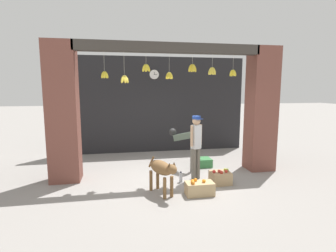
{
  "coord_description": "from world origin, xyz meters",
  "views": [
    {
      "loc": [
        -1.23,
        -6.25,
        2.24
      ],
      "look_at": [
        0.0,
        0.43,
        1.26
      ],
      "focal_mm": 28.0,
      "sensor_mm": 36.0,
      "label": 1
    }
  ],
  "objects_px": {
    "fruit_crate_oranges": "(199,188)",
    "produce_box_green": "(204,162)",
    "water_bottle": "(181,177)",
    "dog": "(162,169)",
    "worker_stooping": "(186,143)",
    "fruit_crate_apples": "(220,177)",
    "shopkeeper": "(196,143)",
    "wall_clock": "(154,74)"
  },
  "relations": [
    {
      "from": "fruit_crate_oranges",
      "to": "produce_box_green",
      "type": "relative_size",
      "value": 1.38
    },
    {
      "from": "water_bottle",
      "to": "fruit_crate_oranges",
      "type": "bearing_deg",
      "value": -75.26
    },
    {
      "from": "dog",
      "to": "worker_stooping",
      "type": "bearing_deg",
      "value": 126.03
    },
    {
      "from": "dog",
      "to": "worker_stooping",
      "type": "height_order",
      "value": "worker_stooping"
    },
    {
      "from": "fruit_crate_oranges",
      "to": "worker_stooping",
      "type": "bearing_deg",
      "value": 85.17
    },
    {
      "from": "fruit_crate_apples",
      "to": "water_bottle",
      "type": "bearing_deg",
      "value": 163.3
    },
    {
      "from": "shopkeeper",
      "to": "fruit_crate_oranges",
      "type": "relative_size",
      "value": 2.67
    },
    {
      "from": "water_bottle",
      "to": "worker_stooping",
      "type": "bearing_deg",
      "value": 68.78
    },
    {
      "from": "fruit_crate_apples",
      "to": "produce_box_green",
      "type": "distance_m",
      "value": 1.42
    },
    {
      "from": "fruit_crate_oranges",
      "to": "wall_clock",
      "type": "relative_size",
      "value": 1.73
    },
    {
      "from": "water_bottle",
      "to": "fruit_crate_apples",
      "type": "bearing_deg",
      "value": -16.7
    },
    {
      "from": "fruit_crate_apples",
      "to": "produce_box_green",
      "type": "height_order",
      "value": "fruit_crate_apples"
    },
    {
      "from": "fruit_crate_oranges",
      "to": "fruit_crate_apples",
      "type": "relative_size",
      "value": 1.29
    },
    {
      "from": "fruit_crate_oranges",
      "to": "fruit_crate_apples",
      "type": "xyz_separation_m",
      "value": [
        0.68,
        0.54,
        0.01
      ]
    },
    {
      "from": "fruit_crate_apples",
      "to": "dog",
      "type": "bearing_deg",
      "value": -165.86
    },
    {
      "from": "dog",
      "to": "fruit_crate_apples",
      "type": "bearing_deg",
      "value": 80.52
    },
    {
      "from": "worker_stooping",
      "to": "fruit_crate_apples",
      "type": "bearing_deg",
      "value": -109.65
    },
    {
      "from": "produce_box_green",
      "to": "worker_stooping",
      "type": "bearing_deg",
      "value": -159.5
    },
    {
      "from": "worker_stooping",
      "to": "water_bottle",
      "type": "bearing_deg",
      "value": -154.94
    },
    {
      "from": "water_bottle",
      "to": "produce_box_green",
      "type": "bearing_deg",
      "value": 50.42
    },
    {
      "from": "shopkeeper",
      "to": "produce_box_green",
      "type": "distance_m",
      "value": 1.39
    },
    {
      "from": "worker_stooping",
      "to": "water_bottle",
      "type": "height_order",
      "value": "worker_stooping"
    },
    {
      "from": "shopkeeper",
      "to": "fruit_crate_oranges",
      "type": "distance_m",
      "value": 1.26
    },
    {
      "from": "shopkeeper",
      "to": "fruit_crate_apples",
      "type": "relative_size",
      "value": 3.45
    },
    {
      "from": "fruit_crate_oranges",
      "to": "water_bottle",
      "type": "relative_size",
      "value": 2.25
    },
    {
      "from": "produce_box_green",
      "to": "water_bottle",
      "type": "height_order",
      "value": "water_bottle"
    },
    {
      "from": "fruit_crate_oranges",
      "to": "wall_clock",
      "type": "height_order",
      "value": "wall_clock"
    },
    {
      "from": "fruit_crate_oranges",
      "to": "produce_box_green",
      "type": "xyz_separation_m",
      "value": [
        0.74,
        1.97,
        -0.03
      ]
    },
    {
      "from": "dog",
      "to": "fruit_crate_oranges",
      "type": "relative_size",
      "value": 1.69
    },
    {
      "from": "shopkeeper",
      "to": "water_bottle",
      "type": "bearing_deg",
      "value": -2.68
    },
    {
      "from": "fruit_crate_oranges",
      "to": "fruit_crate_apples",
      "type": "bearing_deg",
      "value": 38.49
    },
    {
      "from": "shopkeeper",
      "to": "wall_clock",
      "type": "height_order",
      "value": "wall_clock"
    },
    {
      "from": "dog",
      "to": "fruit_crate_apples",
      "type": "relative_size",
      "value": 2.19
    },
    {
      "from": "wall_clock",
      "to": "dog",
      "type": "bearing_deg",
      "value": -95.23
    },
    {
      "from": "produce_box_green",
      "to": "water_bottle",
      "type": "relative_size",
      "value": 1.63
    },
    {
      "from": "wall_clock",
      "to": "shopkeeper",
      "type": "bearing_deg",
      "value": -78.42
    },
    {
      "from": "fruit_crate_oranges",
      "to": "produce_box_green",
      "type": "distance_m",
      "value": 2.1
    },
    {
      "from": "worker_stooping",
      "to": "wall_clock",
      "type": "relative_size",
      "value": 3.3
    },
    {
      "from": "worker_stooping",
      "to": "produce_box_green",
      "type": "xyz_separation_m",
      "value": [
        0.59,
        0.22,
        -0.64
      ]
    },
    {
      "from": "dog",
      "to": "water_bottle",
      "type": "distance_m",
      "value": 0.95
    },
    {
      "from": "dog",
      "to": "fruit_crate_apples",
      "type": "xyz_separation_m",
      "value": [
        1.45,
        0.37,
        -0.4
      ]
    },
    {
      "from": "worker_stooping",
      "to": "shopkeeper",
      "type": "bearing_deg",
      "value": -129.68
    }
  ]
}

